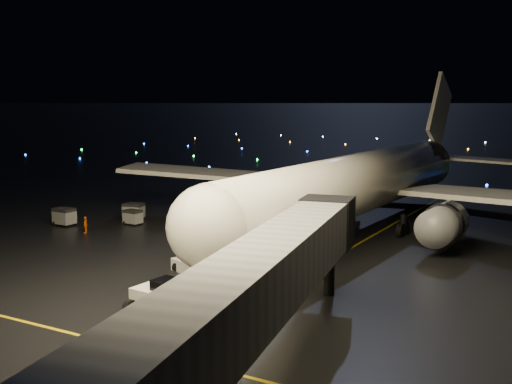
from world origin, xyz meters
TOP-DOWN VIEW (x-y plane):
  - lane_centre at (12.00, 15.00)m, footprint 0.25×80.00m
  - airliner at (10.57, 25.20)m, footprint 58.45×55.77m
  - pushback_tug at (8.44, -4.63)m, footprint 4.62×2.73m
  - belt_loader at (4.88, 3.36)m, footprint 6.28×3.60m
  - crew_c at (-12.35, 9.75)m, footprint 0.83×1.02m
  - safety_cone_0 at (-0.09, 20.22)m, footprint 0.54×0.54m
  - safety_cone_1 at (1.68, 20.93)m, footprint 0.45×0.45m
  - safety_cone_2 at (0.52, 23.72)m, footprint 0.55×0.55m
  - safety_cone_3 at (-11.98, 27.36)m, footprint 0.59×0.59m
  - taxiway_lights at (0.00, 106.00)m, footprint 164.00×92.00m
  - baggage_cart_0 at (-12.85, 17.37)m, footprint 2.28×1.81m
  - baggage_cart_1 at (-11.12, 15.18)m, footprint 1.84×1.34m
  - baggage_cart_2 at (-16.87, 11.41)m, footprint 2.16×1.56m

SIDE VIEW (x-z plane):
  - lane_centre at x=12.00m, z-range 0.00..0.02m
  - taxiway_lights at x=0.00m, z-range 0.00..0.36m
  - safety_cone_2 at x=0.52m, z-range 0.00..0.50m
  - safety_cone_1 at x=1.68m, z-range 0.00..0.50m
  - safety_cone_0 at x=-0.09m, z-range 0.00..0.50m
  - safety_cone_3 at x=-11.98m, z-range 0.00..0.51m
  - baggage_cart_1 at x=-11.12m, z-range 0.00..1.50m
  - crew_c at x=-12.35m, z-range 0.00..1.62m
  - baggage_cart_0 at x=-12.85m, z-range 0.00..1.73m
  - baggage_cart_2 at x=-16.87m, z-range 0.00..1.77m
  - pushback_tug at x=8.44m, z-range 0.00..2.10m
  - belt_loader at x=4.88m, z-range 0.00..2.95m
  - airliner at x=10.57m, z-range 0.00..15.92m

